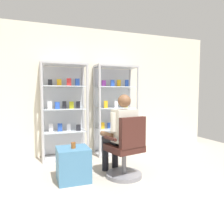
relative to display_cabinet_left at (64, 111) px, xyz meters
name	(u,v)px	position (x,y,z in m)	size (l,w,h in m)	color
back_wall	(88,92)	(0.55, 0.24, 0.38)	(6.00, 0.10, 2.70)	silver
display_cabinet_left	(64,111)	(0.00, 0.00, 0.00)	(0.90, 0.45, 1.90)	#B7B7BC
display_cabinet_right	(115,109)	(1.10, 0.00, 0.00)	(0.90, 0.45, 1.90)	#B7B7BC
office_chair	(126,153)	(0.74, -1.43, -0.57)	(0.61, 0.58, 0.96)	slate
seated_shopkeeper	(120,131)	(0.71, -1.27, -0.25)	(0.55, 0.62, 1.29)	black
storage_crate	(73,164)	(-0.04, -1.24, -0.72)	(0.47, 0.46, 0.50)	teal
tea_glass	(73,145)	(-0.04, -1.28, -0.42)	(0.07, 0.07, 0.09)	brown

